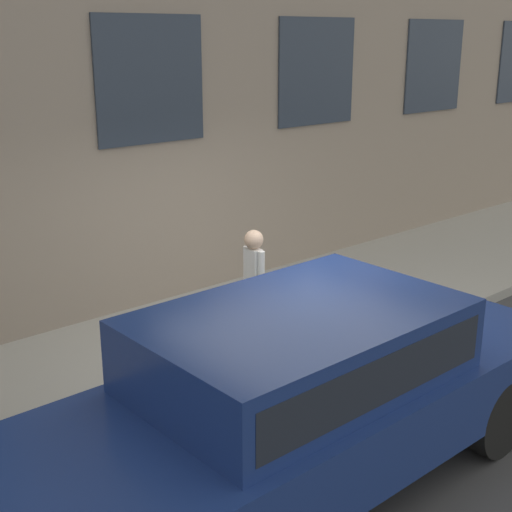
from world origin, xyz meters
TOP-DOWN VIEW (x-y plane):
  - ground_plane at (0.00, 0.00)m, footprint 80.00×80.00m
  - sidewalk at (1.39, 0.00)m, footprint 2.78×60.00m
  - fire_hydrant at (0.47, 0.30)m, footprint 0.30×0.42m
  - person at (0.95, -0.05)m, footprint 0.32×0.21m
  - parked_car_navy_near at (-1.13, 1.29)m, footprint 1.81×5.17m

SIDE VIEW (x-z plane):
  - ground_plane at x=0.00m, z-range 0.00..0.00m
  - sidewalk at x=1.39m, z-range 0.00..0.14m
  - fire_hydrant at x=0.47m, z-range 0.15..0.91m
  - parked_car_navy_near at x=-1.13m, z-range 0.09..1.61m
  - person at x=0.95m, z-range 0.27..1.59m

